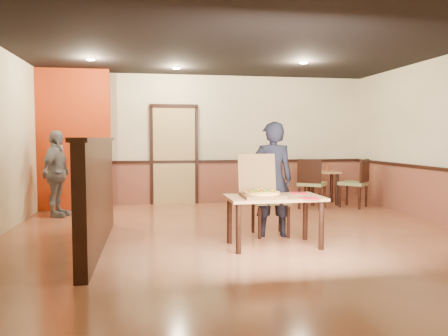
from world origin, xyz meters
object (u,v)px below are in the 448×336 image
at_px(main_table, 274,204).
at_px(diner, 272,179).
at_px(side_chair_left, 311,182).
at_px(side_chair_right, 357,181).
at_px(passerby, 56,174).
at_px(pizza_box, 261,191).
at_px(condiment, 327,168).
at_px(diner_chair, 269,196).
at_px(side_table, 323,179).

relative_size(main_table, diner, 0.76).
height_order(side_chair_left, side_chair_right, side_chair_left).
bearing_deg(passerby, pizza_box, -117.89).
bearing_deg(condiment, diner_chair, -127.38).
height_order(diner, passerby, diner).
xyz_separation_m(diner_chair, side_chair_right, (2.46, 2.11, -0.02)).
height_order(side_table, passerby, passerby).
distance_m(main_table, side_table, 4.04).
bearing_deg(passerby, side_chair_right, -75.53).
bearing_deg(pizza_box, side_table, 57.28).
xyz_separation_m(side_table, passerby, (-5.39, -0.68, 0.24)).
xyz_separation_m(diner, passerby, (-3.43, 2.19, -0.05)).
height_order(side_table, diner, diner).
distance_m(side_chair_left, diner, 2.70).
height_order(side_chair_right, pizza_box, pizza_box).
relative_size(side_chair_right, side_table, 1.28).
bearing_deg(pizza_box, side_chair_left, 58.59).
xyz_separation_m(side_chair_right, condiment, (-0.40, 0.60, 0.24)).
xyz_separation_m(main_table, side_table, (2.09, 3.45, -0.02)).
bearing_deg(main_table, side_table, 57.38).
distance_m(side_chair_right, condiment, 0.75).
relative_size(side_chair_right, pizza_box, 1.63).
bearing_deg(condiment, side_chair_left, -134.84).
relative_size(diner, pizza_box, 2.71).
distance_m(side_chair_left, pizza_box, 3.35).
bearing_deg(condiment, side_chair_right, -56.46).
height_order(side_chair_right, side_table, side_chair_right).
height_order(diner, pizza_box, diner).
xyz_separation_m(diner_chair, diner, (0.00, -0.16, 0.27)).
bearing_deg(main_table, pizza_box, 177.91).
height_order(diner_chair, side_chair_left, diner_chair).
bearing_deg(diner_chair, side_table, 54.77).
relative_size(side_chair_left, diner, 0.61).
relative_size(side_chair_left, passerby, 0.64).
bearing_deg(side_chair_left, pizza_box, 93.93).
relative_size(main_table, diner_chair, 1.22).
relative_size(main_table, condiment, 9.13).
xyz_separation_m(side_chair_right, diner, (-2.46, -2.26, 0.29)).
relative_size(diner_chair, side_chair_right, 1.03).
bearing_deg(diner_chair, main_table, -99.72).
bearing_deg(condiment, main_table, -122.58).
bearing_deg(side_chair_left, condiment, -98.84).
bearing_deg(passerby, diner_chair, -106.91).
height_order(main_table, pizza_box, pizza_box).
bearing_deg(pizza_box, diner, 62.23).
xyz_separation_m(main_table, pizza_box, (-0.18, 0.00, 0.18)).
height_order(main_table, side_chair_right, side_chair_right).
height_order(diner, condiment, diner).
height_order(pizza_box, condiment, pizza_box).
relative_size(side_chair_left, side_chair_right, 1.01).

